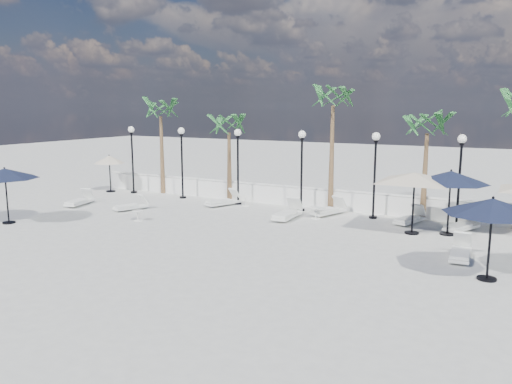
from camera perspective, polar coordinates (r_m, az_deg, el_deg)
The scene contains 28 objects.
ground at distance 18.48m, azimuth -2.82°, elevation -5.81°, with size 100.00×100.00×0.00m, color #A6A5A1.
balustrade at distance 24.94m, azimuth 6.07°, elevation -0.66°, with size 26.00×0.30×1.01m.
lamppost_0 at distance 29.44m, azimuth -13.98°, elevation 4.68°, with size 0.36×0.36×3.84m.
lamppost_1 at distance 27.22m, azimuth -8.48°, elevation 4.47°, with size 0.36×0.36×3.84m.
lamppost_2 at distance 25.30m, azimuth -2.09°, elevation 4.17°, with size 0.36×0.36×3.84m.
lamppost_3 at distance 23.73m, azimuth 5.25°, elevation 3.77°, with size 0.36×0.36×3.84m.
lamppost_4 at distance 22.61m, azimuth 13.45°, elevation 3.24°, with size 0.36×0.36×3.84m.
lamppost_5 at distance 21.99m, azimuth 22.30°, elevation 2.60°, with size 0.36×0.36×3.84m.
palm_0 at distance 28.97m, azimuth -10.85°, elevation 8.76°, with size 2.60×2.60×5.50m.
palm_1 at distance 26.40m, azimuth -3.11°, elevation 7.15°, with size 2.60×2.60×4.70m.
palm_2 at distance 23.92m, azimuth 8.80°, elevation 10.04°, with size 2.60×2.60×6.10m.
palm_3 at distance 22.86m, azimuth 19.00°, elevation 6.72°, with size 2.60×2.60×4.90m.
lounger_0 at distance 26.83m, azimuth -19.51°, elevation -0.94°, with size 0.99×1.92×0.69m.
lounger_1 at distance 25.22m, azimuth -3.74°, elevation -1.03°, with size 1.28×2.02×0.72m.
lounger_2 at distance 24.85m, azimuth -14.10°, elevation -1.54°, with size 1.14×1.76×0.63m.
lounger_3 at distance 23.28m, azimuth 8.32°, elevation -2.02°, with size 1.28×2.02×0.72m.
lounger_4 at distance 22.26m, azimuth 3.64°, elevation -2.43°, with size 0.72×2.09×0.78m.
lounger_5 at distance 17.83m, azimuth 22.34°, elevation -6.35°, with size 0.70×1.88×0.70m.
lounger_6 at distance 21.73m, azimuth 22.47°, elevation -3.55°, with size 1.31×1.92×0.69m.
lounger_7 at distance 22.34m, azimuth 17.20°, elevation -2.90°, with size 1.13×1.91×0.68m.
side_table_0 at distance 22.44m, azimuth -13.35°, elevation -2.53°, with size 0.48×0.48×0.47m.
side_table_1 at distance 25.06m, azimuth -1.21°, elevation -0.97°, with size 0.49×0.49×0.48m.
side_table_2 at distance 22.41m, azimuth 6.86°, elevation -2.25°, with size 0.54×0.54×0.53m.
parasol_navy_left at distance 23.60m, azimuth -26.78°, elevation 1.87°, with size 2.75×2.75×2.43m.
parasol_navy_mid at distance 20.55m, azimuth 21.37°, elevation 1.57°, with size 2.88×2.88×2.58m.
parasol_navy_right at distance 15.60m, azimuth 25.42°, elevation -1.52°, with size 2.74×2.74×2.46m.
parasol_cream_sq_b at distance 20.24m, azimuth 17.71°, elevation 2.09°, with size 5.22×5.22×2.61m.
parasol_cream_small at distance 30.31m, azimuth -16.42°, elevation 3.53°, with size 1.78×1.78×2.19m.
Camera 1 is at (9.19, -15.24, 4.96)m, focal length 35.00 mm.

